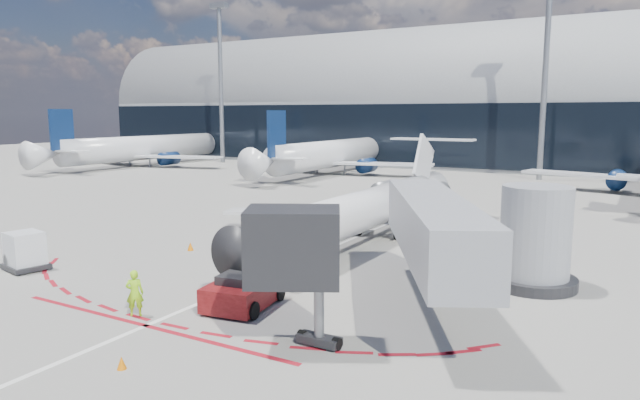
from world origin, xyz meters
The scene contains 15 objects.
ground centered at (0.00, 0.00, 0.00)m, with size 260.00×260.00×0.00m, color slate.
apron_centerline centered at (0.00, 2.00, 0.01)m, with size 0.25×40.00×0.01m, color silver.
apron_stop_bar centered at (0.00, -11.50, 0.01)m, with size 14.00×0.25×0.01m, color maroon.
terminal_building centered at (0.00, 64.97, 8.52)m, with size 150.00×24.15×24.00m.
jet_bridge centered at (9.79, -3.01, 3.01)m, with size 10.03×15.20×4.90m.
light_mast_west centered at (-45.00, 48.00, 12.50)m, with size 0.70×0.70×25.00m, color gray.
light_mast_centre centered at (5.00, 48.00, 12.50)m, with size 0.70×0.70×25.00m, color gray.
regional_jet centered at (1.31, 6.14, 2.20)m, with size 21.35×26.33×6.59m.
pushback_tug centered at (1.90, -7.84, 0.66)m, with size 2.90×5.84×1.49m.
ramp_worker centered at (-1.20, -10.91, 0.96)m, with size 0.70×0.46×1.91m, color #9BE918.
uld_container centered at (-11.53, -8.86, 0.99)m, with size 2.44×2.19×2.00m.
safety_cone_left centered at (-6.96, -1.40, 0.26)m, with size 0.37×0.37×0.51m, color orange.
safety_cone_right centered at (2.18, -14.58, 0.21)m, with size 0.31×0.31×0.43m, color orange.
bg_airliner_0 centered at (-52.22, 37.63, 5.43)m, with size 33.59×35.57×10.87m, color silver, non-canonical shape.
bg_airliner_1 centered at (-20.69, 42.12, 5.28)m, with size 32.65×34.57×10.56m, color silver, non-canonical shape.
Camera 1 is at (16.24, -26.37, 8.10)m, focal length 32.00 mm.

